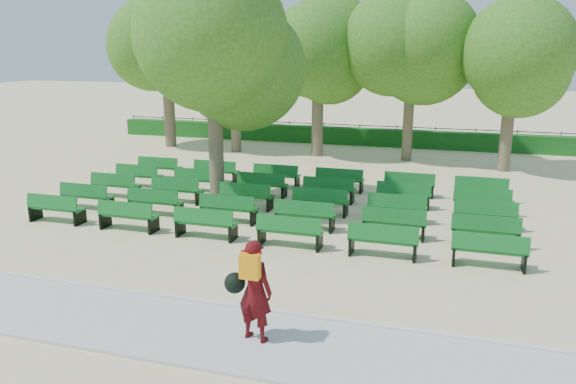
{
  "coord_description": "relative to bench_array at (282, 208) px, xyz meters",
  "views": [
    {
      "loc": [
        6.11,
        -15.81,
        5.09
      ],
      "look_at": [
        1.6,
        -1.0,
        1.1
      ],
      "focal_mm": 35.0,
      "sensor_mm": 36.0,
      "label": 1
    }
  ],
  "objects": [
    {
      "name": "fence",
      "position": [
        -0.9,
        13.71,
        -0.09
      ],
      "size": [
        26.0,
        0.1,
        1.02
      ],
      "primitive_type": null,
      "color": "black",
      "rests_on": "ground"
    },
    {
      "name": "bench_array",
      "position": [
        0.0,
        0.0,
        0.0
      ],
      "size": [
        1.77,
        0.65,
        1.1
      ],
      "rotation": [
        0.0,
        0.0,
        0.06
      ],
      "color": "#126822",
      "rests_on": "ground"
    },
    {
      "name": "curb",
      "position": [
        -0.9,
        -6.94,
        -0.04
      ],
      "size": [
        30.0,
        0.12,
        0.1
      ],
      "primitive_type": "cube",
      "color": "silver",
      "rests_on": "ground"
    },
    {
      "name": "person",
      "position": [
        2.0,
        -8.04,
        0.93
      ],
      "size": [
        0.91,
        0.59,
        1.86
      ],
      "rotation": [
        0.0,
        0.0,
        2.91
      ],
      "color": "#4A0A0E",
      "rests_on": "ground"
    },
    {
      "name": "tree_among",
      "position": [
        -2.28,
        0.05,
        4.5
      ],
      "size": [
        5.22,
        5.22,
        6.95
      ],
      "color": "brown",
      "rests_on": "ground"
    },
    {
      "name": "ground",
      "position": [
        -0.9,
        -0.69,
        -0.09
      ],
      "size": [
        120.0,
        120.0,
        0.0
      ],
      "primitive_type": "plane",
      "color": "beige"
    },
    {
      "name": "hedge",
      "position": [
        -0.9,
        13.31,
        0.36
      ],
      "size": [
        26.0,
        0.7,
        0.9
      ],
      "primitive_type": "cube",
      "color": "#16591A",
      "rests_on": "ground"
    },
    {
      "name": "tree_line",
      "position": [
        -0.9,
        9.31,
        -0.09
      ],
      "size": [
        21.8,
        6.8,
        7.04
      ],
      "primitive_type": null,
      "color": "#3D741F",
      "rests_on": "ground"
    },
    {
      "name": "paving",
      "position": [
        -0.9,
        -8.09,
        -0.06
      ],
      "size": [
        30.0,
        2.2,
        0.06
      ],
      "primitive_type": "cube",
      "color": "beige",
      "rests_on": "ground"
    }
  ]
}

